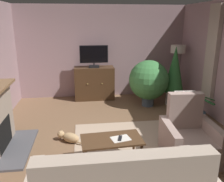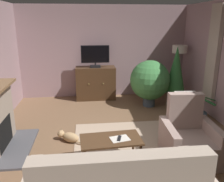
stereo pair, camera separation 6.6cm
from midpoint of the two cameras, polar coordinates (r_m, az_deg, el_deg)
ground_plane at (r=4.78m, az=1.65°, el=-12.51°), size 5.66×6.85×0.04m
wall_back at (r=7.39m, az=-1.76°, el=9.39°), size 5.66×0.10×2.76m
curtain_panel_far at (r=6.22m, az=23.46°, el=7.99°), size 0.10×0.44×2.32m
rug_central at (r=4.87m, az=3.72°, el=-11.59°), size 2.03×1.67×0.01m
tv_cabinet at (r=7.20m, az=-3.68°, el=1.76°), size 1.17×0.56×0.98m
television at (r=6.98m, az=-3.79°, el=8.45°), size 0.82×0.20×0.64m
coffee_table at (r=3.95m, az=0.20°, el=-12.10°), size 1.02×0.60×0.46m
tv_remote at (r=3.91m, az=2.26°, el=-11.32°), size 0.09×0.18×0.02m
folded_newspaper at (r=3.92m, az=2.39°, el=-11.38°), size 0.34×0.28×0.01m
armchair_facing_sofa at (r=4.40m, az=18.38°, el=-10.97°), size 0.93×0.97×1.09m
potted_plant_tall_palm_by_window at (r=6.78m, az=15.36°, el=4.10°), size 0.55×0.55×1.65m
potted_plant_on_hearth_side at (r=6.58m, az=9.38°, el=2.49°), size 1.09×1.09×1.28m
potted_plant_small_fern_corner at (r=6.05m, az=20.31°, el=-5.27°), size 0.90×0.73×0.64m
cat at (r=4.83m, az=-9.90°, el=-10.80°), size 0.59×0.44×0.21m
floor_lamp at (r=7.32m, az=16.16°, el=8.64°), size 0.43×0.43×1.62m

